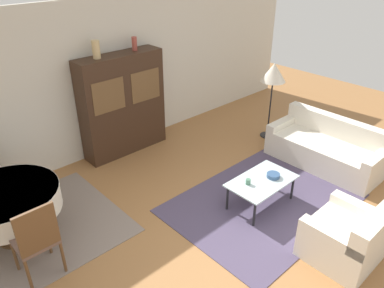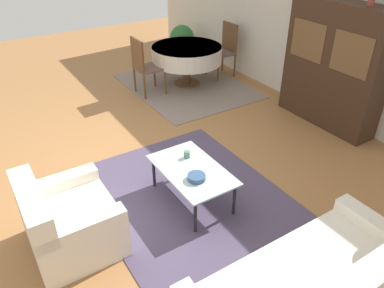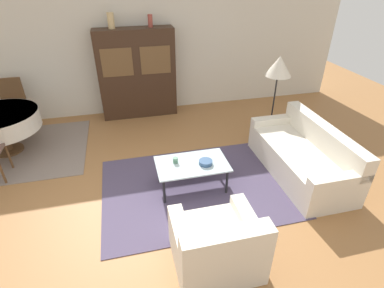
# 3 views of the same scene
# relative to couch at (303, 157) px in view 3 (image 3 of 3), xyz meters

# --- Properties ---
(ground_plane) EXTENTS (14.00, 14.00, 0.00)m
(ground_plane) POSITION_rel_couch_xyz_m (-2.60, -0.57, -0.30)
(ground_plane) COLOR #9E6B3D
(wall_back) EXTENTS (10.00, 0.06, 2.70)m
(wall_back) POSITION_rel_couch_xyz_m (-2.60, 3.06, 1.05)
(wall_back) COLOR beige
(wall_back) RESTS_ON ground_plane
(area_rug) EXTENTS (2.73, 2.01, 0.01)m
(area_rug) POSITION_rel_couch_xyz_m (-1.69, 0.03, -0.29)
(area_rug) COLOR #4C425B
(area_rug) RESTS_ON ground_plane
(dining_rug) EXTENTS (2.50, 1.95, 0.01)m
(dining_rug) POSITION_rel_couch_xyz_m (-4.60, 1.72, -0.29)
(dining_rug) COLOR gray
(dining_rug) RESTS_ON ground_plane
(couch) EXTENTS (0.86, 1.91, 0.80)m
(couch) POSITION_rel_couch_xyz_m (0.00, 0.00, 0.00)
(couch) COLOR silver
(couch) RESTS_ON ground_plane
(armchair) EXTENTS (0.90, 0.80, 0.77)m
(armchair) POSITION_rel_couch_xyz_m (-1.82, -1.32, 0.00)
(armchair) COLOR silver
(armchair) RESTS_ON ground_plane
(coffee_table) EXTENTS (1.02, 0.61, 0.42)m
(coffee_table) POSITION_rel_couch_xyz_m (-1.76, 0.05, 0.09)
(coffee_table) COLOR black
(coffee_table) RESTS_ON area_rug
(display_cabinet) EXTENTS (1.56, 0.42, 1.81)m
(display_cabinet) POSITION_rel_couch_xyz_m (-2.25, 2.80, 0.61)
(display_cabinet) COLOR #382316
(display_cabinet) RESTS_ON ground_plane
(dining_chair_far) EXTENTS (0.44, 0.44, 1.01)m
(dining_chair_far) POSITION_rel_couch_xyz_m (-4.68, 2.66, 0.28)
(dining_chair_far) COLOR brown
(dining_chair_far) RESTS_ON dining_rug
(floor_lamp) EXTENTS (0.47, 0.47, 1.50)m
(floor_lamp) POSITION_rel_couch_xyz_m (0.13, 1.34, 0.99)
(floor_lamp) COLOR black
(floor_lamp) RESTS_ON ground_plane
(cup) EXTENTS (0.07, 0.07, 0.08)m
(cup) POSITION_rel_couch_xyz_m (-1.98, 0.12, 0.17)
(cup) COLOR #4C7A60
(cup) RESTS_ON coffee_table
(bowl) EXTENTS (0.19, 0.19, 0.06)m
(bowl) POSITION_rel_couch_xyz_m (-1.57, -0.02, 0.16)
(bowl) COLOR #33517A
(bowl) RESTS_ON coffee_table
(vase_tall) EXTENTS (0.13, 0.13, 0.29)m
(vase_tall) POSITION_rel_couch_xyz_m (-2.64, 2.81, 1.66)
(vase_tall) COLOR tan
(vase_tall) RESTS_ON display_cabinet
(vase_short) EXTENTS (0.09, 0.09, 0.23)m
(vase_short) POSITION_rel_couch_xyz_m (-1.91, 2.81, 1.63)
(vase_short) COLOR #9E4238
(vase_short) RESTS_ON display_cabinet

